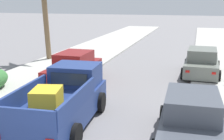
% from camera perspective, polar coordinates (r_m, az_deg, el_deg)
% --- Properties ---
extents(sidewalk_left, '(4.86, 60.00, 0.12)m').
position_cam_1_polar(sidewalk_left, '(18.49, -10.60, 0.35)').
color(sidewalk_left, '#B2AFA8').
rests_on(sidewalk_left, ground).
extents(curb_left, '(0.16, 60.00, 0.10)m').
position_cam_1_polar(curb_left, '(18.05, -7.68, 0.11)').
color(curb_left, silver).
rests_on(curb_left, ground).
extents(curb_right, '(0.16, 60.00, 0.10)m').
position_cam_1_polar(curb_right, '(16.59, 20.05, -1.80)').
color(curb_right, silver).
rests_on(curb_right, ground).
extents(pickup_truck, '(2.47, 5.33, 1.80)m').
position_cam_1_polar(pickup_truck, '(10.24, -9.53, -6.08)').
color(pickup_truck, navy).
rests_on(pickup_truck, ground).
extents(car_left_near, '(2.04, 4.27, 1.54)m').
position_cam_1_polar(car_left_near, '(15.50, -7.43, 0.41)').
color(car_left_near, maroon).
rests_on(car_left_near, ground).
extents(car_right_near, '(2.11, 4.30, 1.54)m').
position_cam_1_polar(car_right_near, '(17.38, 17.03, 1.35)').
color(car_right_near, slate).
rests_on(car_right_near, ground).
extents(car_left_mid, '(2.14, 4.31, 1.54)m').
position_cam_1_polar(car_left_mid, '(9.09, 15.17, -9.53)').
color(car_left_mid, '#474C56').
rests_on(car_left_mid, ground).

